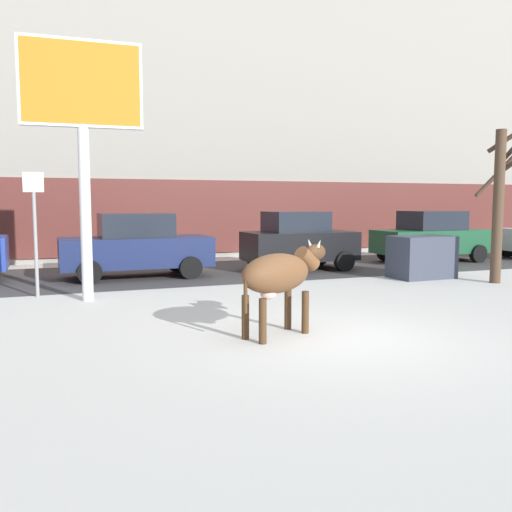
% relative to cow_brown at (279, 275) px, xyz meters
% --- Properties ---
extents(ground_plane, '(120.00, 120.00, 0.00)m').
position_rel_cow_brown_xyz_m(ground_plane, '(0.77, -0.57, -0.99)').
color(ground_plane, silver).
extents(road_strip, '(60.00, 5.60, 0.01)m').
position_rel_cow_brown_xyz_m(road_strip, '(0.77, 8.22, -0.99)').
color(road_strip, '#423F3F').
rests_on(road_strip, ground).
extents(building_facade, '(44.00, 6.10, 13.00)m').
position_rel_cow_brown_xyz_m(building_facade, '(0.77, 15.41, 5.49)').
color(building_facade, gray).
rests_on(building_facade, ground).
extents(cow_brown, '(1.91, 1.12, 1.54)m').
position_rel_cow_brown_xyz_m(cow_brown, '(0.00, 0.00, 0.00)').
color(cow_brown, brown).
rests_on(cow_brown, ground).
extents(billboard, '(2.53, 0.30, 5.56)m').
position_rel_cow_brown_xyz_m(billboard, '(-2.69, 4.36, 3.32)').
color(billboard, silver).
rests_on(billboard, ground).
extents(car_navy_sedan, '(4.22, 2.01, 1.84)m').
position_rel_cow_brown_xyz_m(car_navy_sedan, '(-1.13, 7.72, -0.09)').
color(car_navy_sedan, '#19234C').
rests_on(car_navy_sedan, ground).
extents(car_black_hatchback, '(3.52, 1.95, 1.86)m').
position_rel_cow_brown_xyz_m(car_black_hatchback, '(3.97, 7.65, -0.07)').
color(car_black_hatchback, black).
rests_on(car_black_hatchback, ground).
extents(car_darkgreen_sedan, '(4.22, 2.01, 1.84)m').
position_rel_cow_brown_xyz_m(car_darkgreen_sedan, '(9.53, 8.16, -0.09)').
color(car_darkgreen_sedan, '#194C2D').
rests_on(car_darkgreen_sedan, ground).
extents(bare_tree_far_back, '(0.96, 1.46, 4.15)m').
position_rel_cow_brown_xyz_m(bare_tree_far_back, '(7.78, 3.28, 1.28)').
color(bare_tree_far_back, '#4C3828').
rests_on(bare_tree_far_back, ground).
extents(dumpster, '(1.74, 1.16, 1.20)m').
position_rel_cow_brown_xyz_m(dumpster, '(6.45, 4.74, -0.39)').
color(dumpster, '#383D4C').
rests_on(dumpster, ground).
extents(street_sign, '(0.44, 0.08, 2.82)m').
position_rel_cow_brown_xyz_m(street_sign, '(-3.73, 5.25, 0.68)').
color(street_sign, gray).
rests_on(street_sign, ground).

